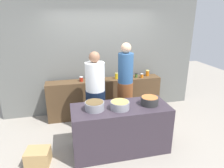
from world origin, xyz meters
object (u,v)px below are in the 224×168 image
preserve_jar_2 (101,77)px  preserve_jar_5 (136,75)px  cooking_pot_left (95,106)px  cooking_pot_center (120,105)px  preserve_jar_3 (116,76)px  preserve_jar_7 (147,73)px  preserve_jar_1 (96,78)px  cook_with_tongs (96,97)px  cook_in_cap (125,89)px  cooking_pot_right (149,101)px  preserve_jar_6 (142,76)px  bread_crate (38,157)px  preserve_jar_0 (81,79)px  preserve_jar_4 (126,77)px

preserve_jar_2 → preserve_jar_5: (0.86, -0.02, -0.01)m
cooking_pot_left → cooking_pot_center: (0.42, -0.06, -0.00)m
preserve_jar_3 → preserve_jar_7: 0.81m
preserve_jar_1 → preserve_jar_3: 0.50m
cook_with_tongs → cook_in_cap: size_ratio=0.93×
cook_with_tongs → cooking_pot_right: bearing=-41.2°
preserve_jar_2 → cook_in_cap: 0.72m
cooking_pot_center → cook_with_tongs: (-0.29, 0.79, -0.15)m
preserve_jar_6 → bread_crate: preserve_jar_6 is taller
bread_crate → preserve_jar_2: bearing=47.5°
preserve_jar_5 → cook_with_tongs: 1.30m
preserve_jar_1 → preserve_jar_3: (0.50, 0.01, 0.01)m
preserve_jar_2 → preserve_jar_6: 0.99m
preserve_jar_6 → preserve_jar_7: (0.19, 0.12, 0.02)m
preserve_jar_3 → preserve_jar_7: same height
cook_in_cap → preserve_jar_2: bearing=125.5°
preserve_jar_6 → cooking_pot_right: preserve_jar_6 is taller
preserve_jar_0 → preserve_jar_6: (1.45, -0.06, -0.00)m
preserve_jar_2 → bread_crate: (-1.35, -1.47, -0.84)m
preserve_jar_1 → preserve_jar_5: 0.99m
preserve_jar_7 → bread_crate: size_ratio=0.37×
cook_with_tongs → cook_in_cap: cook_in_cap is taller
preserve_jar_1 → cook_in_cap: size_ratio=0.07×
preserve_jar_4 → cooking_pot_right: preserve_jar_4 is taller
preserve_jar_3 → bread_crate: preserve_jar_3 is taller
cooking_pot_center → cooking_pot_right: 0.55m
preserve_jar_5 → preserve_jar_7: bearing=13.8°
preserve_jar_5 → cooking_pot_right: size_ratio=0.33×
preserve_jar_5 → cook_with_tongs: size_ratio=0.06×
cooking_pot_center → cooking_pot_right: bearing=4.7°
preserve_jar_1 → preserve_jar_6: size_ratio=1.26×
cooking_pot_right → bread_crate: bearing=-178.5°
preserve_jar_0 → cooking_pot_left: preserve_jar_0 is taller
preserve_jar_0 → preserve_jar_3: 0.83m
cooking_pot_right → cook_in_cap: cook_in_cap is taller
preserve_jar_6 → preserve_jar_5: bearing=161.8°
preserve_jar_4 → cooking_pot_right: 1.35m
cook_in_cap → preserve_jar_7: bearing=39.7°
cooking_pot_center → preserve_jar_1: bearing=96.9°
preserve_jar_7 → preserve_jar_3: bearing=-175.4°
preserve_jar_0 → preserve_jar_7: bearing=2.3°
preserve_jar_5 → cooking_pot_left: size_ratio=0.32×
preserve_jar_3 → cook_in_cap: cook_in_cap is taller
cooking_pot_left → cook_with_tongs: (0.13, 0.72, -0.16)m
preserve_jar_6 → cook_in_cap: cook_in_cap is taller
cooking_pot_left → cooking_pot_right: size_ratio=1.04×
cooking_pot_center → cooking_pot_left: bearing=171.6°
preserve_jar_5 → cooking_pot_left: 1.85m
preserve_jar_1 → preserve_jar_7: 1.31m
cooking_pot_left → cook_in_cap: (0.78, 0.83, -0.08)m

